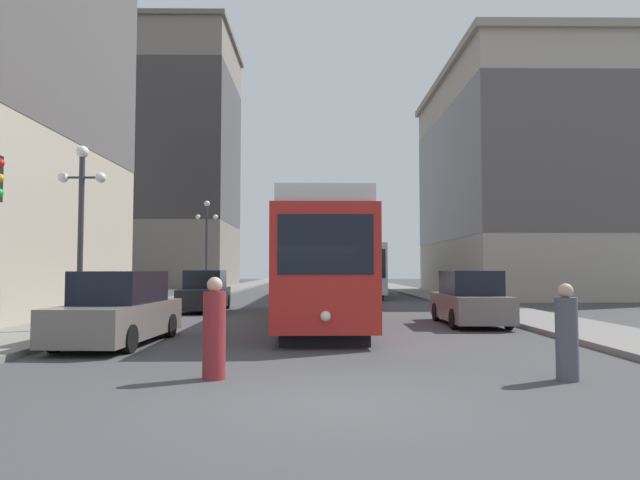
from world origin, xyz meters
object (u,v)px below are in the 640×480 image
object	(u,v)px
streetcar	(320,263)
pedestrian_crossing_far	(567,335)
parked_car_left_near	(119,310)
parked_car_left_mid	(205,292)
transit_bus	(360,268)
parked_car_right_far	(470,300)
lamp_post_left_near	(81,207)
lamp_post_left_far	(207,234)
pedestrian_crossing_near	(214,331)

from	to	relation	value
streetcar	pedestrian_crossing_far	world-z (taller)	streetcar
pedestrian_crossing_far	parked_car_left_near	bearing A→B (deg)	68.84
parked_car_left_near	parked_car_left_mid	bearing A→B (deg)	92.99
transit_bus	parked_car_right_far	size ratio (longest dim) A/B	2.64
parked_car_left_near	parked_car_left_mid	distance (m)	10.91
transit_bus	parked_car_right_far	bearing A→B (deg)	-82.32
transit_bus	streetcar	bearing A→B (deg)	-97.51
parked_car_left_mid	lamp_post_left_near	world-z (taller)	lamp_post_left_near
streetcar	pedestrian_crossing_far	xyz separation A→B (m)	(4.08, -10.52, -1.34)
parked_car_left_mid	pedestrian_crossing_far	distance (m)	18.05
pedestrian_crossing_far	lamp_post_left_far	xyz separation A→B (m)	(-11.07, 25.38, 3.31)
pedestrian_crossing_near	lamp_post_left_near	bearing A→B (deg)	-101.25
parked_car_left_near	parked_car_right_far	size ratio (longest dim) A/B	1.05
parked_car_left_near	pedestrian_crossing_far	distance (m)	10.27
pedestrian_crossing_near	streetcar	bearing A→B (deg)	-149.48
pedestrian_crossing_far	parked_car_left_mid	bearing A→B (deg)	36.21
transit_bus	parked_car_right_far	xyz separation A→B (m)	(2.06, -19.63, -1.10)
parked_car_left_near	lamp_post_left_near	world-z (taller)	lamp_post_left_near
streetcar	lamp_post_left_far	world-z (taller)	lamp_post_left_far
transit_bus	parked_car_right_far	distance (m)	19.77
parked_car_right_far	transit_bus	bearing A→B (deg)	-82.79
transit_bus	pedestrian_crossing_near	size ratio (longest dim) A/B	6.94
parked_car_right_far	pedestrian_crossing_near	xyz separation A→B (m)	(-6.94, -9.10, -0.03)
parked_car_left_near	parked_car_right_far	world-z (taller)	same
pedestrian_crossing_near	lamp_post_left_far	world-z (taller)	lamp_post_left_far
lamp_post_left_far	pedestrian_crossing_far	bearing A→B (deg)	-66.44
transit_bus	lamp_post_left_far	xyz separation A→B (m)	(-9.97, -3.53, 2.13)
parked_car_right_far	lamp_post_left_far	size ratio (longest dim) A/B	0.75
parked_car_left_mid	lamp_post_left_far	world-z (taller)	lamp_post_left_far
parked_car_left_mid	parked_car_right_far	distance (m)	11.91
parked_car_right_far	pedestrian_crossing_far	bearing A→B (deg)	85.31
parked_car_left_mid	parked_car_right_far	size ratio (longest dim) A/B	1.09
transit_bus	pedestrian_crossing_near	xyz separation A→B (m)	(-4.88, -28.73, -1.14)
transit_bus	lamp_post_left_far	size ratio (longest dim) A/B	2.00
parked_car_left_mid	pedestrian_crossing_near	world-z (taller)	parked_car_left_mid
parked_car_left_near	pedestrian_crossing_far	bearing A→B (deg)	-23.87
parked_car_left_near	parked_car_left_mid	world-z (taller)	same
lamp_post_left_far	parked_car_left_mid	bearing A→B (deg)	-79.08
pedestrian_crossing_near	lamp_post_left_far	xyz separation A→B (m)	(-5.09, 25.20, 3.26)
transit_bus	pedestrian_crossing_near	world-z (taller)	transit_bus
pedestrian_crossing_near	lamp_post_left_near	xyz separation A→B (m)	(-5.09, 6.55, 2.86)
streetcar	pedestrian_crossing_far	bearing A→B (deg)	-69.39
parked_car_left_mid	parked_car_right_far	bearing A→B (deg)	-34.96
parked_car_left_mid	transit_bus	bearing A→B (deg)	55.64
parked_car_left_near	lamp_post_left_near	xyz separation A→B (m)	(-1.90, 2.10, 2.82)
parked_car_left_near	pedestrian_crossing_far	xyz separation A→B (m)	(9.16, -4.64, -0.09)
streetcar	parked_car_left_mid	distance (m)	7.26
lamp_post_left_near	lamp_post_left_far	size ratio (longest dim) A/B	0.88
parked_car_right_far	pedestrian_crossing_far	world-z (taller)	parked_car_right_far
parked_car_left_mid	pedestrian_crossing_far	size ratio (longest dim) A/B	3.04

